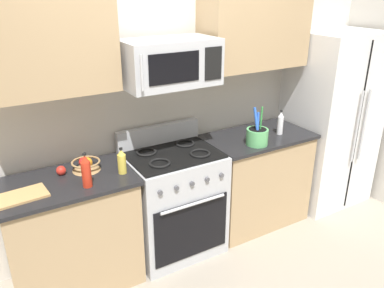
# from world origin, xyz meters

# --- Properties ---
(wall_back) EXTENTS (8.00, 0.10, 2.60)m
(wall_back) POSITION_xyz_m (0.00, 1.03, 1.30)
(wall_back) COLOR beige
(wall_back) RESTS_ON ground
(counter_left) EXTENTS (0.97, 0.59, 0.91)m
(counter_left) POSITION_xyz_m (-0.87, 0.66, 0.46)
(counter_left) COLOR tan
(counter_left) RESTS_ON ground
(range_oven) EXTENTS (0.76, 0.63, 1.09)m
(range_oven) POSITION_xyz_m (-0.00, 0.66, 0.47)
(range_oven) COLOR #B2B5BA
(range_oven) RESTS_ON ground
(counter_right) EXTENTS (1.01, 0.59, 0.91)m
(counter_right) POSITION_xyz_m (0.89, 0.66, 0.46)
(counter_right) COLOR tan
(counter_right) RESTS_ON ground
(refrigerator) EXTENTS (0.85, 0.70, 1.79)m
(refrigerator) POSITION_xyz_m (1.84, 0.65, 0.90)
(refrigerator) COLOR silver
(refrigerator) RESTS_ON ground
(microwave) EXTENTS (0.72, 0.44, 0.35)m
(microwave) POSITION_xyz_m (-0.00, 0.69, 1.66)
(microwave) COLOR #B2B5BA
(upper_cabinets_left) EXTENTS (0.96, 0.34, 0.78)m
(upper_cabinets_left) POSITION_xyz_m (-0.88, 0.81, 1.90)
(upper_cabinets_left) COLOR tan
(upper_cabinets_right) EXTENTS (1.00, 0.34, 0.78)m
(upper_cabinets_right) POSITION_xyz_m (0.90, 0.81, 1.90)
(upper_cabinets_right) COLOR tan
(utensil_crock) EXTENTS (0.19, 0.19, 0.34)m
(utensil_crock) POSITION_xyz_m (0.74, 0.50, 0.99)
(utensil_crock) COLOR #59AD66
(utensil_crock) RESTS_ON counter_right
(fruit_basket) EXTENTS (0.21, 0.21, 0.10)m
(fruit_basket) POSITION_xyz_m (-0.69, 0.75, 0.95)
(fruit_basket) COLOR #9E7A4C
(fruit_basket) RESTS_ON counter_left
(apple_loose) EXTENTS (0.07, 0.07, 0.07)m
(apple_loose) POSITION_xyz_m (-0.87, 0.77, 0.94)
(apple_loose) COLOR red
(apple_loose) RESTS_ON counter_left
(cutting_board) EXTENTS (0.38, 0.23, 0.02)m
(cutting_board) POSITION_xyz_m (-1.20, 0.57, 0.92)
(cutting_board) COLOR tan
(cutting_board) RESTS_ON counter_left
(bottle_oil) EXTENTS (0.06, 0.06, 0.20)m
(bottle_oil) POSITION_xyz_m (-0.47, 0.57, 1.00)
(bottle_oil) COLOR gold
(bottle_oil) RESTS_ON counter_left
(bottle_hot_sauce) EXTENTS (0.07, 0.07, 0.25)m
(bottle_hot_sauce) POSITION_xyz_m (-0.76, 0.50, 1.03)
(bottle_hot_sauce) COLOR red
(bottle_hot_sauce) RESTS_ON counter_left
(bottle_vinegar) EXTENTS (0.06, 0.06, 0.23)m
(bottle_vinegar) POSITION_xyz_m (1.09, 0.59, 1.02)
(bottle_vinegar) COLOR silver
(bottle_vinegar) RESTS_ON counter_right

